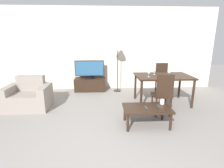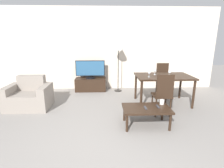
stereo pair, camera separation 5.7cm
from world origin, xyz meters
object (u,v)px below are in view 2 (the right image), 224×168
Objects in this scene: dining_table at (163,79)px; wine_glass_right at (170,72)px; floor_lamp at (118,48)px; wine_glass_center at (155,71)px; tv at (90,69)px; coffee_table at (146,110)px; wine_glass_left at (149,73)px; dining_chair_far at (163,78)px; armchair at (29,97)px; cup_white_near at (162,102)px; remote_secondary at (145,108)px; remote_primary at (158,106)px; tv_stand at (91,84)px; dining_chair_near at (163,93)px.

wine_glass_right is (0.11, -0.11, 0.19)m from dining_table.
floor_lamp is 1.49m from wine_glass_center.
floor_lamp is at bearing -5.94° from tv.
wine_glass_right reaches higher than coffee_table.
tv is 0.57× the size of floor_lamp.
floor_lamp is at bearing 116.96° from wine_glass_left.
tv reaches higher than dining_chair_far.
armchair is at bearing -177.34° from dining_table.
dining_table is 1.14m from cup_white_near.
wine_glass_center is 0.39m from wine_glass_right.
remote_secondary is 1.24m from wine_glass_left.
remote_secondary is at bearing -126.81° from wine_glass_right.
tv is 2.92m from remote_primary.
wine_glass_center reaches higher than tv_stand.
tv reaches higher than coffee_table.
tv_stand is 6.65× the size of remote_primary.
floor_lamp is at bearing 113.74° from dining_chair_near.
tv_stand is 6.83× the size of wine_glass_right.
remote_primary is (0.62, -2.37, -1.03)m from floor_lamp.
dining_chair_near reaches higher than dining_table.
coffee_table is at bearing -136.02° from dining_chair_near.
dining_chair_near is at bearing 61.33° from remote_primary.
floor_lamp is (-0.85, 1.94, 0.89)m from dining_chair_near.
armchair reaches higher than coffee_table.
armchair is 3.31m from wine_glass_center.
dining_chair_near is 0.32m from cup_white_near.
wine_glass_left reaches higher than coffee_table.
dining_chair_near is at bearing -118.58° from wine_glass_right.
dining_chair_far reaches higher than coffee_table.
wine_glass_left is at bearing 94.40° from cup_white_near.
dining_table is 0.30m from wine_glass_center.
cup_white_near is 0.67× the size of wine_glass_center.
wine_glass_right is (0.83, 1.11, 0.53)m from coffee_table.
remote_secondary is (0.36, -2.43, -1.03)m from floor_lamp.
dining_table is 0.82m from dining_chair_far.
dining_table is (2.01, -1.27, -0.04)m from tv.
armchair is 3.22m from cup_white_near.
dining_table is 1.47× the size of dining_chair_near.
wine_glass_left is at bearing -41.94° from tv_stand.
wine_glass_center reaches higher than cup_white_near.
wine_glass_left is at bearing -174.85° from wine_glass_right.
cup_white_near is (0.36, 0.17, 0.10)m from coffee_table.
wine_glass_center reaches higher than dining_table.
cup_white_near is 0.67× the size of wine_glass_left.
tv_stand is 6.83× the size of wine_glass_left.
coffee_table is at bearing -120.47° from dining_table.
wine_glass_center is (0.05, 0.89, 0.33)m from dining_chair_near.
remote_secondary is at bearing -22.06° from armchair.
wine_glass_center is at bearing 51.19° from wine_glass_left.
remote_primary is (2.96, -1.03, 0.11)m from armchair.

